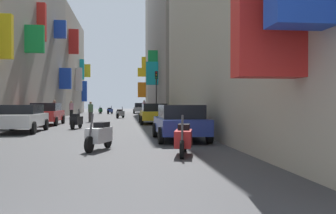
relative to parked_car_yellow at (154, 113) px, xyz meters
The scene contains 20 objects.
ground_plane 7.01m from the parked_car_yellow, 121.20° to the left, with size 140.00×140.00×0.00m, color #424244.
building_left_mid_c 29.37m from the parked_car_yellow, 113.76° to the left, with size 7.21×19.25×13.18m.
building_right_mid_b 20.28m from the parked_car_yellow, 75.61° to the left, with size 7.24×24.24×21.51m.
building_right_mid_c 34.37m from the parked_car_yellow, 82.36° to the left, with size 7.32×6.75×21.45m.
parked_car_yellow is the anchor object (origin of this frame).
parked_car_white 10.01m from the parked_car_yellow, 135.35° to the right, with size 1.94×4.27×1.36m.
parked_car_red 7.29m from the parked_car_yellow, behind, with size 1.98×4.20×1.46m.
parked_car_silver 27.06m from the parked_car_yellow, 89.77° to the left, with size 1.87×3.97×1.49m.
parked_car_blue 12.00m from the parked_car_yellow, 89.58° to the right, with size 1.92×4.08×1.38m.
scooter_white 15.01m from the parked_car_yellow, 100.87° to the right, with size 0.79×1.78×1.13m.
scooter_silver 10.54m from the parked_car_yellow, 103.55° to the left, with size 0.82×1.77×1.13m.
scooter_red 16.14m from the parked_car_yellow, 91.52° to the right, with size 0.67×1.92×1.13m.
scooter_green 26.53m from the parked_car_yellow, 101.66° to the left, with size 0.63×1.79×1.13m.
scooter_blue 24.71m from the parked_car_yellow, 99.31° to the left, with size 0.78×1.80×1.13m.
scooter_black 6.77m from the parked_car_yellow, 134.68° to the right, with size 0.64×1.79×1.13m.
pedestrian_crossing 9.19m from the parked_car_yellow, 147.07° to the left, with size 0.46×0.46×1.72m.
pedestrian_near_left 16.26m from the parked_car_yellow, 89.51° to the left, with size 0.44×0.44×1.79m.
pedestrian_near_right 5.47m from the parked_car_yellow, 148.21° to the left, with size 0.46×0.46×1.58m.
pedestrian_mid_street 12.36m from the parked_car_yellow, 124.96° to the left, with size 0.51×0.51×1.68m.
traffic_light_near_corner 10.53m from the parked_car_yellow, 84.28° to the left, with size 0.26×0.34×4.58m.
Camera 1 is at (1.56, -2.43, 1.44)m, focal length 40.31 mm.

